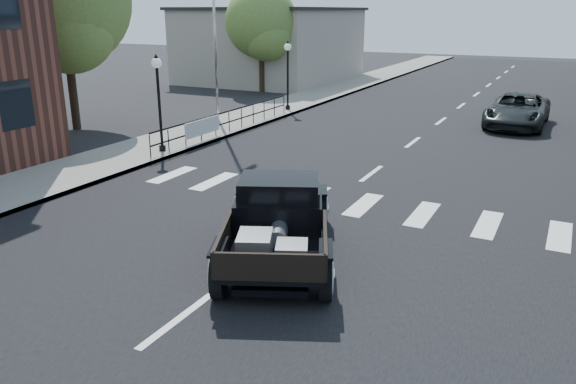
% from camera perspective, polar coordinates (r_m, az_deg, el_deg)
% --- Properties ---
extents(ground, '(120.00, 120.00, 0.00)m').
position_cam_1_polar(ground, '(12.11, -2.40, -6.43)').
color(ground, black).
rests_on(ground, ground).
extents(road, '(14.00, 80.00, 0.02)m').
position_cam_1_polar(road, '(25.67, 14.30, 6.22)').
color(road, black).
rests_on(road, ground).
extents(road_markings, '(12.00, 60.00, 0.06)m').
position_cam_1_polar(road_markings, '(20.93, 11.14, 3.82)').
color(road_markings, silver).
rests_on(road_markings, ground).
extents(sidewalk_left, '(3.00, 80.00, 0.15)m').
position_cam_1_polar(sidewalk_left, '(28.69, -2.56, 8.08)').
color(sidewalk_left, gray).
rests_on(sidewalk_left, ground).
extents(low_building_left, '(10.00, 12.00, 5.00)m').
position_cam_1_polar(low_building_left, '(42.86, -1.61, 14.63)').
color(low_building_left, '#A6998B').
rests_on(low_building_left, ground).
extents(railing, '(0.08, 10.00, 1.00)m').
position_cam_1_polar(railing, '(23.77, -6.02, 7.34)').
color(railing, black).
rests_on(railing, sidewalk_left).
extents(banner, '(0.04, 2.20, 0.60)m').
position_cam_1_polar(banner, '(22.14, -8.63, 5.92)').
color(banner, silver).
rests_on(banner, sidewalk_left).
extents(lamp_post_b, '(0.36, 0.36, 3.42)m').
position_cam_1_polar(lamp_post_b, '(20.57, -12.94, 8.75)').
color(lamp_post_b, black).
rests_on(lamp_post_b, sidewalk_left).
extents(lamp_post_c, '(0.36, 0.36, 3.42)m').
position_cam_1_polar(lamp_post_c, '(28.89, -0.03, 11.74)').
color(lamp_post_c, black).
rests_on(lamp_post_c, sidewalk_left).
extents(big_tree_near, '(5.62, 5.62, 8.25)m').
position_cam_1_polar(big_tree_near, '(26.23, -21.64, 14.86)').
color(big_tree_near, '#516C2E').
rests_on(big_tree_near, ground).
extents(big_tree_far, '(4.46, 4.46, 6.55)m').
position_cam_1_polar(big_tree_far, '(36.37, -2.71, 15.25)').
color(big_tree_far, '#516C2E').
rests_on(big_tree_far, ground).
extents(hotrod_pickup, '(4.19, 5.55, 1.74)m').
position_cam_1_polar(hotrod_pickup, '(11.64, -0.98, -2.80)').
color(hotrod_pickup, black).
rests_on(hotrod_pickup, ground).
extents(second_car, '(2.51, 5.29, 1.46)m').
position_cam_1_polar(second_car, '(27.36, 22.29, 7.68)').
color(second_car, black).
rests_on(second_car, ground).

